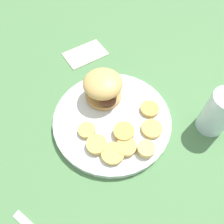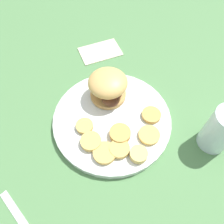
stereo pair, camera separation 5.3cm
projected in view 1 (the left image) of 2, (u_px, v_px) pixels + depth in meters
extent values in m
plane|color=#4C7A47|center=(112.00, 121.00, 0.57)|extent=(4.00, 4.00, 0.00)
cylinder|color=silver|center=(112.00, 120.00, 0.56)|extent=(0.30, 0.30, 0.02)
torus|color=silver|center=(112.00, 118.00, 0.56)|extent=(0.30, 0.30, 0.01)
cylinder|color=tan|center=(103.00, 95.00, 0.58)|extent=(0.10, 0.10, 0.01)
ellipsoid|color=#563323|center=(110.00, 102.00, 0.55)|extent=(0.05, 0.04, 0.01)
ellipsoid|color=brown|center=(111.00, 94.00, 0.57)|extent=(0.03, 0.04, 0.02)
ellipsoid|color=brown|center=(105.00, 100.00, 0.55)|extent=(0.05, 0.05, 0.01)
ellipsoid|color=brown|center=(101.00, 87.00, 0.58)|extent=(0.06, 0.06, 0.02)
ellipsoid|color=tan|center=(103.00, 84.00, 0.54)|extent=(0.10, 0.10, 0.05)
cylinder|color=tan|center=(124.00, 132.00, 0.52)|extent=(0.05, 0.05, 0.02)
cylinder|color=tan|center=(87.00, 130.00, 0.53)|extent=(0.04, 0.04, 0.01)
cylinder|color=tan|center=(113.00, 154.00, 0.49)|extent=(0.05, 0.05, 0.01)
cylinder|color=tan|center=(152.00, 129.00, 0.53)|extent=(0.05, 0.05, 0.01)
cylinder|color=tan|center=(126.00, 147.00, 0.50)|extent=(0.05, 0.05, 0.01)
cylinder|color=tan|center=(150.00, 109.00, 0.56)|extent=(0.05, 0.05, 0.01)
cylinder|color=tan|center=(97.00, 145.00, 0.51)|extent=(0.05, 0.05, 0.01)
cylinder|color=#DBB766|center=(146.00, 149.00, 0.50)|extent=(0.04, 0.04, 0.02)
cylinder|color=silver|center=(218.00, 113.00, 0.51)|extent=(0.07, 0.07, 0.12)
cube|color=beige|center=(85.00, 54.00, 0.70)|extent=(0.13, 0.15, 0.01)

